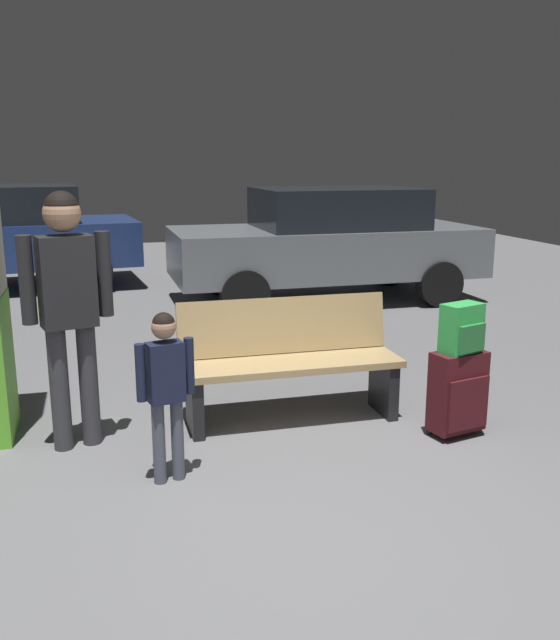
% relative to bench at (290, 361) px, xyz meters
% --- Properties ---
extents(ground_plane, '(18.00, 18.00, 0.10)m').
position_rel_bench_xyz_m(ground_plane, '(-0.39, 2.33, -0.49)').
color(ground_plane, slate).
extents(bench, '(1.60, 0.53, 0.89)m').
position_rel_bench_xyz_m(bench, '(0.00, 0.00, 0.00)').
color(bench, tan).
rests_on(bench, ground_plane).
extents(suitcase, '(0.41, 0.30, 0.60)m').
position_rel_bench_xyz_m(suitcase, '(1.04, -0.62, -0.12)').
color(suitcase, '#471419').
rests_on(suitcase, ground_plane).
extents(backpack_bright, '(0.32, 0.26, 0.34)m').
position_rel_bench_xyz_m(backpack_bright, '(1.04, -0.62, 0.33)').
color(backpack_bright, green).
rests_on(backpack_bright, suitcase).
extents(child, '(0.35, 0.20, 1.04)m').
position_rel_bench_xyz_m(child, '(-0.98, -0.80, 0.20)').
color(child, '#4C5160').
rests_on(child, ground_plane).
extents(adult, '(0.57, 0.28, 1.70)m').
position_rel_bench_xyz_m(adult, '(-1.52, -0.12, 0.61)').
color(adult, '#38383D').
rests_on(adult, ground_plane).
extents(parked_car_near, '(4.12, 1.84, 1.51)m').
position_rel_bench_xyz_m(parked_car_near, '(1.70, 4.09, 0.36)').
color(parked_car_near, slate).
rests_on(parked_car_near, ground_plane).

